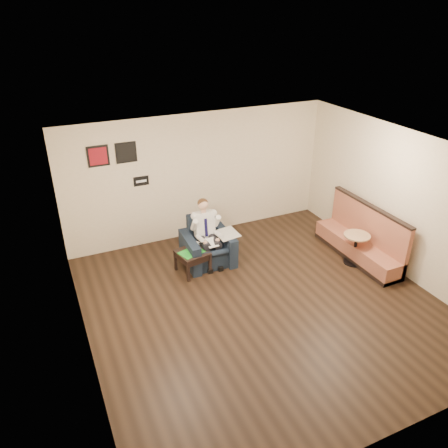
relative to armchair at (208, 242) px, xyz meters
name	(u,v)px	position (x,y,z in m)	size (l,w,h in m)	color
ground	(262,304)	(0.34, -1.73, -0.46)	(6.00, 6.00, 0.00)	black
wall_back	(199,176)	(0.34, 1.27, 0.94)	(6.00, 0.02, 2.80)	#F2E4C6
wall_front	(401,355)	(0.34, -4.73, 0.94)	(6.00, 0.02, 2.80)	#F2E4C6
wall_left	(78,278)	(-2.66, -1.73, 0.94)	(0.02, 6.00, 2.80)	#F2E4C6
wall_right	(404,204)	(3.34, -1.73, 0.94)	(0.02, 6.00, 2.80)	#F2E4C6
ceiling	(270,154)	(0.34, -1.73, 2.34)	(6.00, 6.00, 0.02)	white
seating_sign	(141,181)	(-0.96, 1.26, 1.04)	(0.32, 0.02, 0.20)	black
art_print_left	(98,156)	(-1.76, 1.26, 1.69)	(0.42, 0.03, 0.42)	maroon
art_print_right	(126,152)	(-1.21, 1.26, 1.69)	(0.42, 0.03, 0.42)	black
armchair	(208,242)	(0.00, 0.00, 0.00)	(0.96, 0.96, 0.93)	black
seated_man	(210,237)	(-0.01, -0.12, 0.17)	(0.60, 0.91, 1.27)	silver
lap_papers	(211,242)	(-0.01, -0.22, 0.11)	(0.21, 0.30, 0.01)	white
newspaper	(227,234)	(0.38, -0.12, 0.17)	(0.40, 0.50, 0.01)	silver
side_table	(193,262)	(-0.42, -0.22, -0.23)	(0.56, 0.56, 0.46)	black
green_folder	(191,252)	(-0.45, -0.25, 0.00)	(0.46, 0.33, 0.01)	green
coffee_mug	(197,244)	(-0.26, -0.07, 0.05)	(0.08, 0.08, 0.10)	white
smartphone	(190,247)	(-0.40, -0.05, 0.00)	(0.14, 0.07, 0.01)	black
banquette	(360,233)	(2.93, -1.13, 0.11)	(0.53, 2.23, 1.14)	#99523B
cafe_table	(355,249)	(2.72, -1.29, -0.13)	(0.53, 0.53, 0.66)	tan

